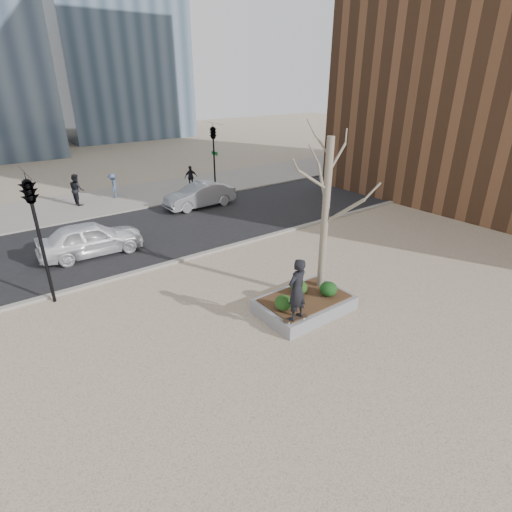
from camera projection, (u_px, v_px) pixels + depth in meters
ground at (281, 320)px, 12.70m from camera, size 120.00×120.00×0.00m
street at (153, 232)px, 20.01m from camera, size 60.00×8.00×0.02m
far_sidewalk at (107, 200)px, 25.13m from camera, size 60.00×6.00×0.02m
planter at (304, 305)px, 13.15m from camera, size 3.00×2.00×0.45m
planter_mulch at (305, 298)px, 13.05m from camera, size 2.70×1.70×0.04m
sycamore_tree at (327, 192)px, 12.46m from camera, size 2.80×2.80×6.60m
shrub_left at (283, 303)px, 12.29m from camera, size 0.56×0.56×0.47m
shrub_middle at (299, 287)px, 13.18m from camera, size 0.56×0.56×0.47m
shrub_right at (328, 289)px, 13.07m from camera, size 0.58×0.58×0.49m
skateboard at (295, 319)px, 11.88m from camera, size 0.80×0.33×0.08m
skateboarder at (297, 290)px, 11.47m from camera, size 0.77×0.57×1.92m
police_car at (91, 239)px, 17.14m from camera, size 4.38×1.96×1.46m
car_silver at (200, 195)px, 23.59m from camera, size 4.23×1.49×1.39m
car_third at (358, 172)px, 29.78m from camera, size 4.42×1.90×1.27m
pedestrian_a at (77, 189)px, 23.93m from camera, size 0.78×0.96×1.85m
pedestrian_b at (113, 186)px, 25.37m from camera, size 0.88×1.14×1.55m
pedestrian_c at (191, 177)px, 27.65m from camera, size 0.93×0.47×1.53m
traffic_light_near at (41, 241)px, 12.87m from camera, size 0.60×2.48×4.50m
traffic_light_far at (214, 159)px, 26.01m from camera, size 0.60×2.48×4.50m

